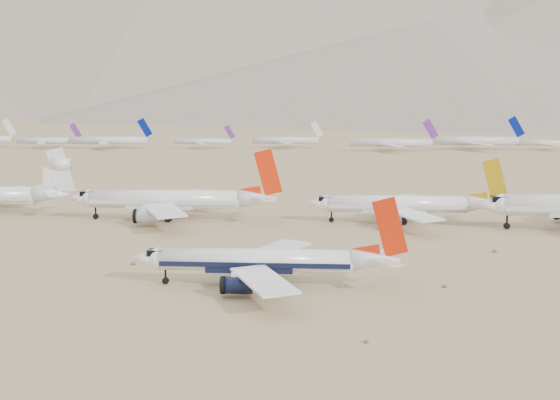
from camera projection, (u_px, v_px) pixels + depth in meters
The scene contains 7 objects.
ground at pixel (294, 287), 126.58m from camera, with size 7000.00×7000.00×0.00m, color #9A8359.
main_airliner at pixel (267, 261), 126.91m from camera, with size 42.44×41.46×14.98m.
row2_gold_tail at pixel (405, 205), 188.12m from camera, with size 45.17×44.18×16.08m.
row2_orange_tail at pixel (173, 200), 192.47m from camera, with size 50.28×49.19×17.94m.
distant_storage_row at pixel (265, 141), 434.93m from camera, with size 456.67×60.91×16.37m.
mountain_range at pixel (368, 20), 1723.42m from camera, with size 7354.00×3024.00×470.00m.
desert_scrub at pixel (134, 322), 106.43m from camera, with size 233.60×121.67×0.63m.
Camera 1 is at (6.86, -123.27, 31.37)m, focal length 50.00 mm.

